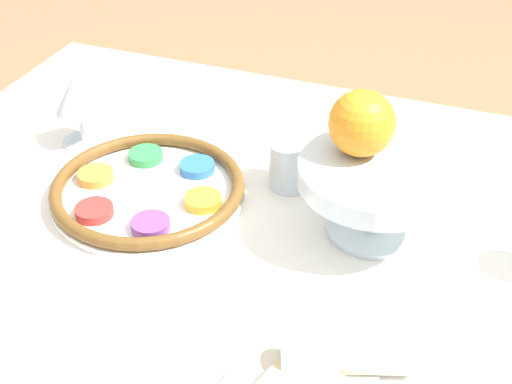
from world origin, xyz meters
TOP-DOWN VIEW (x-y plane):
  - seder_plate at (-0.23, 0.05)m, footprint 0.29×0.29m
  - wine_glass at (-0.41, 0.15)m, footprint 0.08×0.08m
  - fruit_stand at (0.11, 0.08)m, footprint 0.22×0.22m
  - orange_fruit at (0.07, 0.10)m, footprint 0.09×0.09m
  - napkin_roll at (0.14, -0.17)m, footprint 0.15×0.09m
  - cup_near at (-0.04, 0.15)m, footprint 0.07×0.07m

SIDE VIEW (x-z plane):
  - seder_plate at x=-0.23m, z-range 0.73..0.76m
  - napkin_roll at x=0.14m, z-range 0.73..0.77m
  - cup_near at x=-0.04m, z-range 0.73..0.80m
  - wine_glass at x=-0.41m, z-range 0.75..0.88m
  - fruit_stand at x=0.11m, z-range 0.76..0.87m
  - orange_fruit at x=0.07m, z-range 0.84..0.93m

